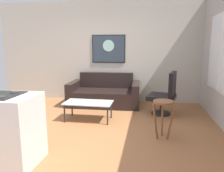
{
  "coord_description": "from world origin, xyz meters",
  "views": [
    {
      "loc": [
        1.2,
        -3.6,
        1.54
      ],
      "look_at": [
        0.43,
        0.9,
        0.7
      ],
      "focal_mm": 34.34,
      "sensor_mm": 36.0,
      "label": 1
    }
  ],
  "objects_px": {
    "couch": "(104,95)",
    "armchair": "(165,94)",
    "coffee_table": "(88,104)",
    "wall_painting": "(109,49)",
    "bar_stool": "(163,109)"
  },
  "relations": [
    {
      "from": "couch",
      "to": "bar_stool",
      "type": "xyz_separation_m",
      "value": [
        1.4,
        -1.94,
        0.24
      ]
    },
    {
      "from": "coffee_table",
      "to": "bar_stool",
      "type": "bearing_deg",
      "value": -24.35
    },
    {
      "from": "coffee_table",
      "to": "wall_painting",
      "type": "distance_m",
      "value": 2.09
    },
    {
      "from": "bar_stool",
      "to": "wall_painting",
      "type": "xyz_separation_m",
      "value": [
        -1.38,
        2.44,
        0.97
      ]
    },
    {
      "from": "armchair",
      "to": "bar_stool",
      "type": "xyz_separation_m",
      "value": [
        -0.13,
        -1.33,
        0.04
      ]
    },
    {
      "from": "couch",
      "to": "armchair",
      "type": "distance_m",
      "value": 1.67
    },
    {
      "from": "couch",
      "to": "coffee_table",
      "type": "relative_size",
      "value": 1.88
    },
    {
      "from": "armchair",
      "to": "bar_stool",
      "type": "distance_m",
      "value": 1.34
    },
    {
      "from": "couch",
      "to": "bar_stool",
      "type": "height_order",
      "value": "couch"
    },
    {
      "from": "couch",
      "to": "armchair",
      "type": "xyz_separation_m",
      "value": [
        1.54,
        -0.61,
        0.2
      ]
    },
    {
      "from": "couch",
      "to": "bar_stool",
      "type": "distance_m",
      "value": 2.41
    },
    {
      "from": "couch",
      "to": "wall_painting",
      "type": "height_order",
      "value": "wall_painting"
    },
    {
      "from": "wall_painting",
      "to": "bar_stool",
      "type": "bearing_deg",
      "value": -60.45
    },
    {
      "from": "bar_stool",
      "to": "armchair",
      "type": "bearing_deg",
      "value": 84.23
    },
    {
      "from": "couch",
      "to": "armchair",
      "type": "height_order",
      "value": "armchair"
    }
  ]
}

